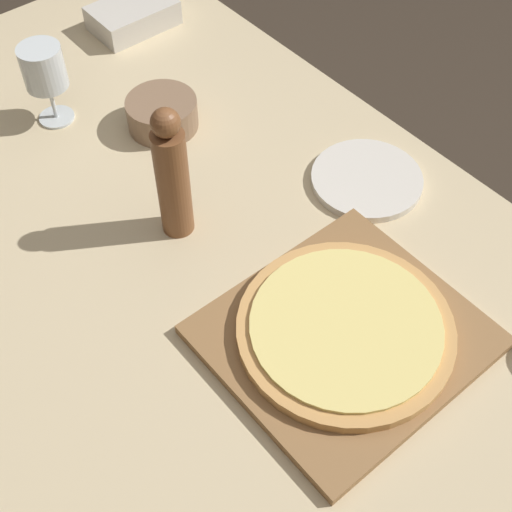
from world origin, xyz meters
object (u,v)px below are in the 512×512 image
at_px(pizza, 346,329).
at_px(wine_glass, 44,70).
at_px(small_bowl, 162,114).
at_px(pepper_mill, 172,176).

bearing_deg(pizza, wine_glass, 96.00).
distance_m(pizza, small_bowl, 0.58).
relative_size(pepper_mill, wine_glass, 1.57).
relative_size(wine_glass, small_bowl, 1.18).
height_order(pizza, small_bowl, small_bowl).
xyz_separation_m(wine_glass, small_bowl, (0.15, -0.15, -0.08)).
bearing_deg(pizza, small_bowl, 82.84).
bearing_deg(pepper_mill, pizza, -80.28).
bearing_deg(small_bowl, pepper_mill, -119.54).
xyz_separation_m(pizza, pepper_mill, (-0.06, 0.34, 0.09)).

